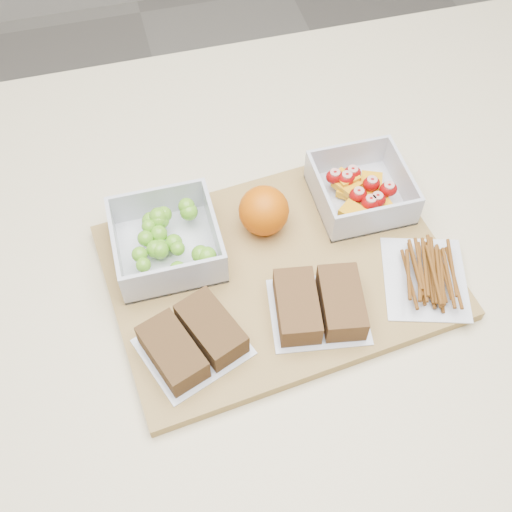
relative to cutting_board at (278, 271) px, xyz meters
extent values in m
plane|color=gray|center=(-0.01, 0.02, -0.91)|extent=(4.00, 4.00, 0.00)
cube|color=beige|center=(-0.01, 0.02, -0.46)|extent=(1.20, 0.90, 0.90)
cube|color=#A07E42|center=(0.00, 0.00, 0.00)|extent=(0.45, 0.34, 0.02)
cube|color=silver|center=(-0.13, 0.06, 0.01)|extent=(0.13, 0.13, 0.01)
cube|color=silver|center=(-0.13, 0.12, 0.04)|extent=(0.13, 0.01, 0.06)
cube|color=silver|center=(-0.13, 0.00, 0.04)|extent=(0.13, 0.01, 0.06)
cube|color=silver|center=(-0.07, 0.06, 0.04)|extent=(0.01, 0.12, 0.06)
cube|color=silver|center=(-0.19, 0.06, 0.04)|extent=(0.01, 0.12, 0.06)
sphere|color=#5EA422|center=(-0.15, 0.05, 0.03)|extent=(0.02, 0.02, 0.02)
sphere|color=#5EA422|center=(-0.17, 0.04, 0.04)|extent=(0.02, 0.02, 0.02)
sphere|color=#5EA422|center=(-0.13, 0.09, 0.04)|extent=(0.02, 0.02, 0.02)
sphere|color=#5EA422|center=(-0.12, 0.06, 0.03)|extent=(0.02, 0.02, 0.02)
sphere|color=#5EA422|center=(-0.16, 0.07, 0.04)|extent=(0.02, 0.02, 0.02)
sphere|color=#5EA422|center=(-0.14, 0.06, 0.03)|extent=(0.02, 0.02, 0.02)
sphere|color=#5EA422|center=(-0.15, 0.08, 0.04)|extent=(0.02, 0.02, 0.02)
sphere|color=#5EA422|center=(-0.09, 0.02, 0.04)|extent=(0.02, 0.02, 0.02)
sphere|color=#5EA422|center=(-0.09, 0.09, 0.04)|extent=(0.02, 0.02, 0.02)
sphere|color=#5EA422|center=(-0.13, 0.09, 0.04)|extent=(0.02, 0.02, 0.02)
sphere|color=#5EA422|center=(-0.16, 0.03, 0.04)|extent=(0.02, 0.02, 0.02)
sphere|color=#5EA422|center=(-0.10, 0.10, 0.04)|extent=(0.02, 0.02, 0.02)
sphere|color=#5EA422|center=(-0.12, 0.01, 0.03)|extent=(0.02, 0.02, 0.02)
sphere|color=#5EA422|center=(-0.13, 0.09, 0.04)|extent=(0.02, 0.02, 0.02)
sphere|color=#5EA422|center=(-0.14, 0.07, 0.04)|extent=(0.02, 0.02, 0.02)
sphere|color=#5EA422|center=(-0.13, 0.10, 0.04)|extent=(0.02, 0.02, 0.02)
sphere|color=#5EA422|center=(-0.09, 0.02, 0.04)|extent=(0.02, 0.02, 0.02)
sphere|color=#5EA422|center=(-0.08, 0.02, 0.03)|extent=(0.02, 0.02, 0.02)
sphere|color=#5EA422|center=(-0.15, 0.08, 0.04)|extent=(0.02, 0.02, 0.02)
sphere|color=#5EA422|center=(-0.14, 0.05, 0.03)|extent=(0.02, 0.02, 0.02)
sphere|color=#5EA422|center=(-0.14, 0.10, 0.03)|extent=(0.02, 0.02, 0.02)
sphere|color=#5EA422|center=(-0.12, 0.04, 0.04)|extent=(0.02, 0.02, 0.02)
sphere|color=#5EA422|center=(-0.14, 0.05, 0.03)|extent=(0.02, 0.02, 0.02)
cube|color=silver|center=(0.14, 0.08, 0.01)|extent=(0.12, 0.12, 0.00)
cube|color=silver|center=(0.14, 0.14, 0.03)|extent=(0.12, 0.00, 0.05)
cube|color=silver|center=(0.14, 0.02, 0.03)|extent=(0.12, 0.00, 0.05)
cube|color=silver|center=(0.20, 0.08, 0.03)|extent=(0.00, 0.11, 0.05)
cube|color=silver|center=(0.08, 0.08, 0.03)|extent=(0.00, 0.11, 0.05)
cube|color=orange|center=(0.14, 0.06, 0.02)|extent=(0.03, 0.04, 0.01)
cube|color=orange|center=(0.13, 0.10, 0.02)|extent=(0.04, 0.05, 0.01)
cube|color=orange|center=(0.15, 0.08, 0.02)|extent=(0.04, 0.05, 0.01)
cube|color=orange|center=(0.16, 0.10, 0.02)|extent=(0.04, 0.04, 0.01)
cube|color=orange|center=(0.12, 0.09, 0.03)|extent=(0.04, 0.04, 0.01)
cube|color=orange|center=(0.12, 0.10, 0.03)|extent=(0.03, 0.03, 0.01)
cube|color=orange|center=(0.11, 0.04, 0.03)|extent=(0.04, 0.04, 0.01)
cube|color=orange|center=(0.15, 0.05, 0.03)|extent=(0.03, 0.03, 0.01)
cube|color=orange|center=(0.12, 0.09, 0.02)|extent=(0.04, 0.04, 0.01)
ellipsoid|color=#A60A08|center=(0.15, 0.08, 0.04)|extent=(0.02, 0.02, 0.02)
ellipsoid|color=#A60A08|center=(0.15, 0.05, 0.04)|extent=(0.02, 0.02, 0.02)
ellipsoid|color=#A60A08|center=(0.11, 0.10, 0.04)|extent=(0.02, 0.02, 0.02)
ellipsoid|color=#A60A08|center=(0.17, 0.06, 0.04)|extent=(0.02, 0.02, 0.02)
ellipsoid|color=#A60A08|center=(0.12, 0.10, 0.04)|extent=(0.02, 0.02, 0.02)
ellipsoid|color=#A60A08|center=(0.14, 0.05, 0.04)|extent=(0.02, 0.02, 0.02)
ellipsoid|color=#A60A08|center=(0.13, 0.07, 0.04)|extent=(0.02, 0.02, 0.02)
ellipsoid|color=#A60A08|center=(0.13, 0.10, 0.04)|extent=(0.02, 0.02, 0.02)
sphere|color=#D45A05|center=(0.00, 0.07, 0.04)|extent=(0.07, 0.07, 0.07)
cube|color=silver|center=(-0.13, -0.08, 0.01)|extent=(0.14, 0.13, 0.00)
cube|color=#54381C|center=(-0.15, -0.09, 0.03)|extent=(0.07, 0.10, 0.03)
cube|color=#54381C|center=(-0.10, -0.07, 0.03)|extent=(0.07, 0.10, 0.03)
cube|color=silver|center=(0.03, -0.07, 0.01)|extent=(0.13, 0.12, 0.00)
cube|color=brown|center=(0.00, -0.07, 0.03)|extent=(0.06, 0.10, 0.03)
cube|color=brown|center=(0.05, -0.08, 0.03)|extent=(0.06, 0.10, 0.03)
cube|color=silver|center=(0.17, -0.06, 0.01)|extent=(0.13, 0.15, 0.00)
camera|label=1|loc=(-0.14, -0.43, 0.68)|focal=45.00mm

